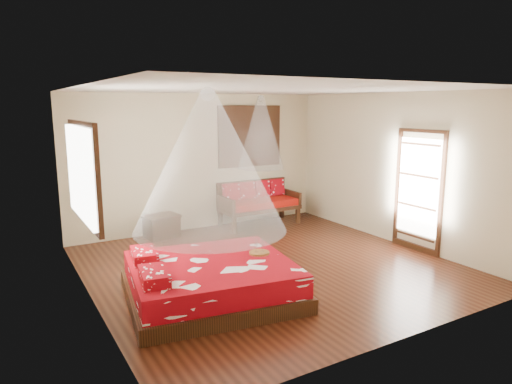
% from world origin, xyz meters
% --- Properties ---
extents(room, '(5.54, 5.54, 2.84)m').
position_xyz_m(room, '(0.00, 0.00, 1.40)').
color(room, black).
rests_on(room, ground).
extents(bed, '(2.45, 2.28, 0.65)m').
position_xyz_m(bed, '(-1.36, -0.66, 0.25)').
color(bed, black).
rests_on(bed, floor).
extents(daybed, '(1.71, 0.76, 0.94)m').
position_xyz_m(daybed, '(1.18, 2.38, 0.52)').
color(daybed, black).
rests_on(daybed, floor).
extents(storage_chest, '(0.71, 0.57, 0.45)m').
position_xyz_m(storage_chest, '(-0.97, 2.45, 0.23)').
color(storage_chest, black).
rests_on(storage_chest, floor).
extents(shutter_panel, '(1.52, 0.06, 1.32)m').
position_xyz_m(shutter_panel, '(1.18, 2.72, 1.90)').
color(shutter_panel, black).
rests_on(shutter_panel, wall_back).
extents(window_left, '(0.10, 1.74, 1.34)m').
position_xyz_m(window_left, '(-2.71, 0.20, 1.70)').
color(window_left, black).
rests_on(window_left, wall_left).
extents(glazed_door, '(0.08, 1.02, 2.16)m').
position_xyz_m(glazed_door, '(2.72, -0.60, 1.07)').
color(glazed_door, black).
rests_on(glazed_door, floor).
extents(wine_tray, '(0.29, 0.29, 0.23)m').
position_xyz_m(wine_tray, '(-0.60, -0.68, 0.56)').
color(wine_tray, brown).
rests_on(wine_tray, bed).
extents(mosquito_net_main, '(2.00, 2.00, 1.80)m').
position_xyz_m(mosquito_net_main, '(-1.34, -0.66, 1.85)').
color(mosquito_net_main, white).
rests_on(mosquito_net_main, ceiling).
extents(mosquito_net_daybed, '(0.98, 0.98, 1.50)m').
position_xyz_m(mosquito_net_daybed, '(1.18, 2.25, 2.00)').
color(mosquito_net_daybed, white).
rests_on(mosquito_net_daybed, ceiling).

